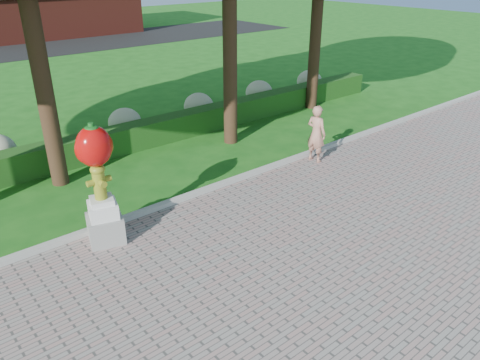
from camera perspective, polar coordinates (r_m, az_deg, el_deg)
The scene contains 6 objects.
ground at distance 9.78m, azimuth 3.16°, elevation -8.87°, with size 100.00×100.00×0.00m, color #195916.
curb at distance 11.79m, azimuth -6.78°, elevation -2.19°, with size 40.00×0.18×0.15m, color #ADADA5.
lawn_hedge at distance 14.91m, azimuth -15.43°, elevation 4.47°, with size 24.00×0.70×0.80m, color #1A4A15.
hydrangea_row at distance 15.94m, azimuth -15.21°, elevation 6.42°, with size 20.10×1.10×0.99m.
hydrant_sculpture at distance 9.85m, azimuth -16.81°, elevation -0.16°, with size 0.89×0.89×2.63m.
woman at distance 13.85m, azimuth 9.28°, elevation 5.60°, with size 0.61×0.40×1.69m, color tan.
Camera 1 is at (-5.58, -5.85, 5.50)m, focal length 35.00 mm.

